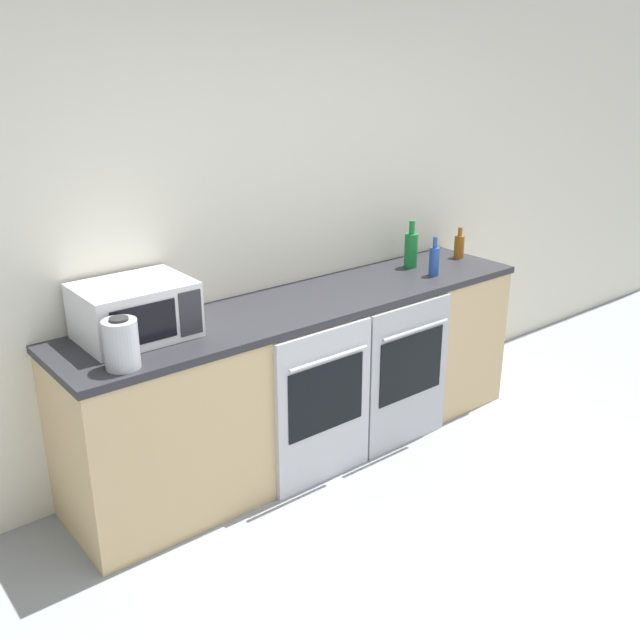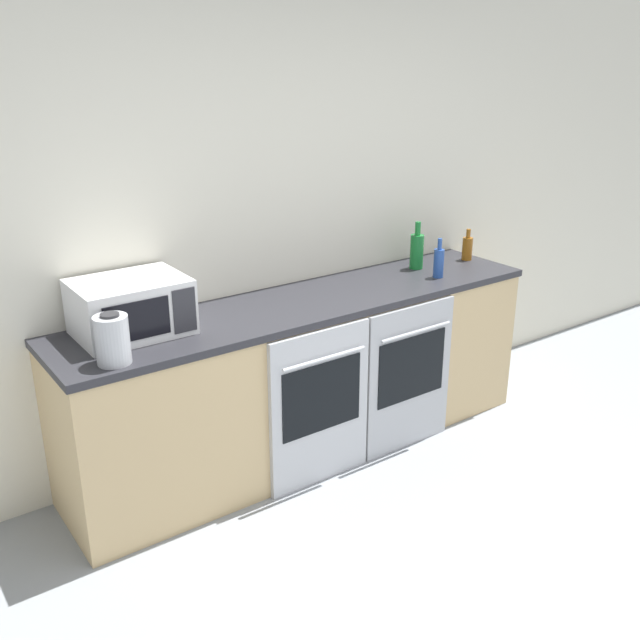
{
  "view_description": "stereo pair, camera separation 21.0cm",
  "coord_description": "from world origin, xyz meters",
  "px_view_note": "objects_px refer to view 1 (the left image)",
  "views": [
    {
      "loc": [
        -2.27,
        -0.97,
        2.21
      ],
      "look_at": [
        0.09,
        1.95,
        0.79
      ],
      "focal_mm": 40.0,
      "sensor_mm": 36.0,
      "label": 1
    },
    {
      "loc": [
        -2.1,
        -1.1,
        2.21
      ],
      "look_at": [
        0.09,
        1.95,
        0.79
      ],
      "focal_mm": 40.0,
      "sensor_mm": 36.0,
      "label": 2
    }
  ],
  "objects_px": {
    "oven_left": "(325,407)",
    "bottle_blue": "(434,260)",
    "bottle_amber": "(459,246)",
    "kettle": "(121,344)",
    "bottle_green": "(411,249)",
    "microwave": "(135,310)",
    "oven_right": "(409,375)"
  },
  "relations": [
    {
      "from": "oven_left",
      "to": "bottle_blue",
      "type": "distance_m",
      "value": 1.19
    },
    {
      "from": "bottle_amber",
      "to": "kettle",
      "type": "height_order",
      "value": "kettle"
    },
    {
      "from": "bottle_green",
      "to": "kettle",
      "type": "distance_m",
      "value": 2.09
    },
    {
      "from": "microwave",
      "to": "bottle_blue",
      "type": "relative_size",
      "value": 2.17
    },
    {
      "from": "oven_left",
      "to": "bottle_amber",
      "type": "xyz_separation_m",
      "value": [
        1.45,
        0.37,
        0.56
      ]
    },
    {
      "from": "bottle_green",
      "to": "bottle_blue",
      "type": "distance_m",
      "value": 0.22
    },
    {
      "from": "bottle_blue",
      "to": "oven_right",
      "type": "bearing_deg",
      "value": -152.37
    },
    {
      "from": "oven_left",
      "to": "oven_right",
      "type": "height_order",
      "value": "same"
    },
    {
      "from": "kettle",
      "to": "microwave",
      "type": "bearing_deg",
      "value": 55.37
    },
    {
      "from": "microwave",
      "to": "bottle_green",
      "type": "bearing_deg",
      "value": 0.47
    },
    {
      "from": "bottle_green",
      "to": "bottle_amber",
      "type": "relative_size",
      "value": 1.45
    },
    {
      "from": "oven_left",
      "to": "bottle_green",
      "type": "xyz_separation_m",
      "value": [
        1.04,
        0.42,
        0.6
      ]
    },
    {
      "from": "microwave",
      "to": "bottle_amber",
      "type": "height_order",
      "value": "microwave"
    },
    {
      "from": "bottle_green",
      "to": "oven_right",
      "type": "bearing_deg",
      "value": -134.28
    },
    {
      "from": "microwave",
      "to": "oven_right",
      "type": "bearing_deg",
      "value": -15.52
    },
    {
      "from": "bottle_blue",
      "to": "microwave",
      "type": "bearing_deg",
      "value": 173.75
    },
    {
      "from": "oven_left",
      "to": "bottle_amber",
      "type": "height_order",
      "value": "bottle_amber"
    },
    {
      "from": "bottle_blue",
      "to": "kettle",
      "type": "height_order",
      "value": "bottle_blue"
    },
    {
      "from": "bottle_amber",
      "to": "bottle_blue",
      "type": "bearing_deg",
      "value": -158.32
    },
    {
      "from": "oven_left",
      "to": "bottle_amber",
      "type": "relative_size",
      "value": 4.32
    },
    {
      "from": "oven_left",
      "to": "microwave",
      "type": "xyz_separation_m",
      "value": [
        -0.83,
        0.41,
        0.62
      ]
    },
    {
      "from": "oven_left",
      "to": "microwave",
      "type": "height_order",
      "value": "microwave"
    },
    {
      "from": "microwave",
      "to": "kettle",
      "type": "distance_m",
      "value": 0.36
    },
    {
      "from": "bottle_green",
      "to": "bottle_blue",
      "type": "bearing_deg",
      "value": -95.96
    },
    {
      "from": "oven_right",
      "to": "kettle",
      "type": "height_order",
      "value": "kettle"
    },
    {
      "from": "microwave",
      "to": "bottle_amber",
      "type": "distance_m",
      "value": 2.27
    },
    {
      "from": "oven_right",
      "to": "bottle_amber",
      "type": "xyz_separation_m",
      "value": [
        0.81,
        0.37,
        0.56
      ]
    },
    {
      "from": "bottle_green",
      "to": "kettle",
      "type": "xyz_separation_m",
      "value": [
        -2.07,
        -0.31,
        -0.01
      ]
    },
    {
      "from": "bottle_green",
      "to": "bottle_amber",
      "type": "height_order",
      "value": "bottle_green"
    },
    {
      "from": "bottle_blue",
      "to": "bottle_amber",
      "type": "relative_size",
      "value": 1.17
    },
    {
      "from": "oven_right",
      "to": "bottle_green",
      "type": "distance_m",
      "value": 0.84
    },
    {
      "from": "oven_left",
      "to": "bottle_green",
      "type": "bearing_deg",
      "value": 21.95
    }
  ]
}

